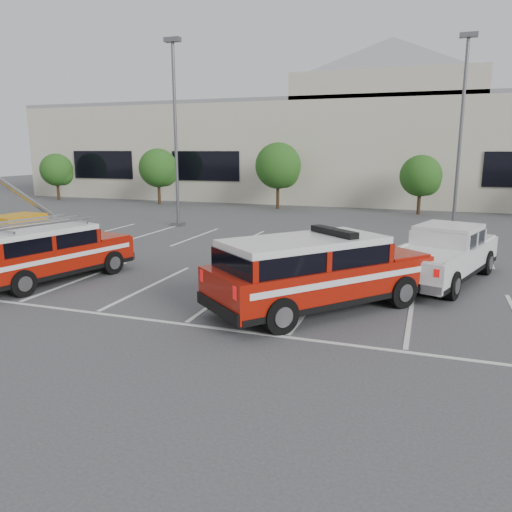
{
  "coord_description": "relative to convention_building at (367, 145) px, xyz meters",
  "views": [
    {
      "loc": [
        5.68,
        -13.58,
        4.35
      ],
      "look_at": [
        0.62,
        0.95,
        1.05
      ],
      "focal_mm": 35.0,
      "sensor_mm": 36.0,
      "label": 1
    }
  ],
  "objects": [
    {
      "name": "tree_mid_right",
      "position": [
        4.91,
        -9.82,
        -2.22
      ],
      "size": [
        2.77,
        2.77,
        3.99
      ],
      "color": "#3F2B19",
      "rests_on": "ground"
    },
    {
      "name": "light_pole_mid",
      "position": [
        6.82,
        -15.86,
        0.47
      ],
      "size": [
        0.9,
        0.6,
        10.24
      ],
      "color": "#59595E",
      "rests_on": "ground"
    },
    {
      "name": "ground",
      "position": [
        -0.18,
        -31.86,
        -4.72
      ],
      "size": [
        120.0,
        120.0,
        0.0
      ],
      "primitive_type": "plane",
      "color": "#3D3D3F",
      "rests_on": "ground"
    },
    {
      "name": "white_pickup",
      "position": [
        6.03,
        -28.01,
        -3.98
      ],
      "size": [
        3.92,
        6.38,
        1.85
      ],
      "rotation": [
        0.0,
        0.0,
        -0.33
      ],
      "color": "silver",
      "rests_on": "ground"
    },
    {
      "name": "utility_rig",
      "position": [
        -12.34,
        -27.8,
        -4.08
      ],
      "size": [
        3.52,
        3.91,
        3.22
      ],
      "rotation": [
        0.0,
        0.0,
        -0.11
      ],
      "color": "#59595E",
      "rests_on": "ground"
    },
    {
      "name": "light_pole_left",
      "position": [
        -8.18,
        -19.86,
        0.47
      ],
      "size": [
        0.9,
        0.6,
        10.24
      ],
      "color": "#59595E",
      "rests_on": "ground"
    },
    {
      "name": "convention_building",
      "position": [
        0.0,
        0.0,
        0.0
      ],
      "size": [
        60.0,
        16.99,
        13.2
      ],
      "color": "beige",
      "rests_on": "ground"
    },
    {
      "name": "stall_markings",
      "position": [
        -0.18,
        -27.36,
        -4.71
      ],
      "size": [
        23.0,
        15.0,
        0.01
      ],
      "primitive_type": "cube",
      "color": "silver",
      "rests_on": "ground"
    },
    {
      "name": "tree_far_left",
      "position": [
        -25.09,
        -9.82,
        -2.22
      ],
      "size": [
        2.77,
        2.77,
        3.99
      ],
      "color": "#3F2B19",
      "rests_on": "ground"
    },
    {
      "name": "ladder_suv",
      "position": [
        -6.41,
        -32.33,
        -3.88
      ],
      "size": [
        3.38,
        5.66,
        2.09
      ],
      "rotation": [
        0.0,
        0.0,
        -0.26
      ],
      "color": "maroon",
      "rests_on": "ground"
    },
    {
      "name": "tree_left",
      "position": [
        -15.09,
        -9.82,
        -1.95
      ],
      "size": [
        3.07,
        3.07,
        4.42
      ],
      "color": "#3F2B19",
      "rests_on": "ground"
    },
    {
      "name": "fire_chief_suv",
      "position": [
        2.73,
        -32.39,
        -3.81
      ],
      "size": [
        5.85,
        6.29,
        2.22
      ],
      "rotation": [
        0.0,
        0.0,
        -0.71
      ],
      "color": "maroon",
      "rests_on": "ground"
    },
    {
      "name": "tree_mid_left",
      "position": [
        -5.09,
        -9.82,
        -1.68
      ],
      "size": [
        3.37,
        3.37,
        4.85
      ],
      "color": "#3F2B19",
      "rests_on": "ground"
    }
  ]
}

